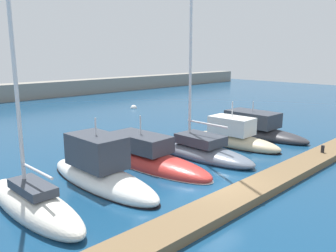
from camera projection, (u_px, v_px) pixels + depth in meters
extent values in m
plane|color=navy|center=(213.00, 189.00, 16.44)|extent=(120.00, 120.00, 0.00)
cube|color=brown|center=(242.00, 195.00, 15.25)|extent=(29.43, 1.63, 0.39)
ellipsoid|color=silver|center=(34.00, 206.00, 14.00)|extent=(1.96, 7.22, 1.23)
cylinder|color=silver|center=(10.00, 20.00, 12.97)|extent=(0.16, 0.16, 13.22)
cylinder|color=silver|center=(37.00, 171.00, 13.25)|extent=(0.15, 2.36, 0.11)
cube|color=#333842|center=(32.00, 187.00, 13.81)|extent=(1.07, 2.42, 0.36)
ellipsoid|color=white|center=(102.00, 180.00, 17.04)|extent=(2.25, 8.01, 1.30)
ellipsoid|color=black|center=(102.00, 184.00, 17.08)|extent=(2.27, 8.09, 0.12)
cube|color=#333842|center=(97.00, 151.00, 16.97)|extent=(1.85, 3.04, 1.55)
cube|color=black|center=(87.00, 143.00, 17.52)|extent=(1.65, 0.77, 0.87)
cylinder|color=silver|center=(96.00, 127.00, 16.72)|extent=(0.08, 0.08, 0.85)
ellipsoid|color=#B72D28|center=(150.00, 162.00, 19.93)|extent=(2.90, 8.79, 1.20)
ellipsoid|color=silver|center=(150.00, 165.00, 19.96)|extent=(2.93, 8.88, 0.12)
cube|color=#333842|center=(141.00, 142.00, 20.18)|extent=(2.00, 3.82, 0.93)
cube|color=black|center=(134.00, 138.00, 20.55)|extent=(1.67, 1.02, 0.52)
cylinder|color=silver|center=(140.00, 125.00, 19.98)|extent=(0.08, 0.08, 1.09)
ellipsoid|color=slate|center=(196.00, 151.00, 21.94)|extent=(2.65, 8.62, 1.08)
cylinder|color=silver|center=(191.00, 5.00, 20.52)|extent=(0.16, 0.16, 16.61)
cylinder|color=silver|center=(207.00, 124.00, 20.94)|extent=(0.17, 3.10, 0.11)
cube|color=#333842|center=(200.00, 139.00, 21.51)|extent=(1.89, 2.89, 0.58)
ellipsoid|color=beige|center=(234.00, 142.00, 24.28)|extent=(2.37, 6.95, 1.13)
ellipsoid|color=black|center=(234.00, 145.00, 24.32)|extent=(2.40, 7.02, 0.12)
cube|color=silver|center=(232.00, 125.00, 24.23)|extent=(1.82, 3.03, 1.17)
cube|color=black|center=(223.00, 121.00, 24.71)|extent=(1.56, 0.80, 0.66)
cylinder|color=silver|center=(232.00, 109.00, 24.00)|extent=(0.08, 0.08, 1.08)
ellipsoid|color=#2D2D33|center=(256.00, 133.00, 27.05)|extent=(2.61, 8.54, 1.08)
cube|color=#333842|center=(252.00, 119.00, 27.10)|extent=(2.21, 3.97, 1.13)
cube|color=black|center=(243.00, 115.00, 27.71)|extent=(1.96, 1.01, 0.63)
cylinder|color=silver|center=(253.00, 106.00, 26.90)|extent=(0.08, 0.08, 0.79)
sphere|color=white|center=(134.00, 108.00, 40.47)|extent=(0.76, 0.76, 0.76)
cylinder|color=black|center=(323.00, 149.00, 21.07)|extent=(0.20, 0.20, 0.44)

